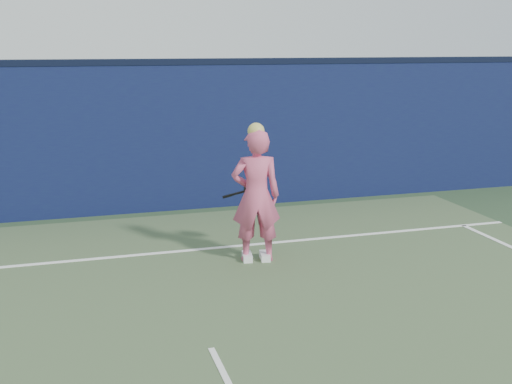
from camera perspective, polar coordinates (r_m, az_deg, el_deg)
name	(u,v)px	position (r m, az deg, el deg)	size (l,w,h in m)	color
backstop_wall	(140,139)	(11.19, -10.29, 4.63)	(24.00, 0.40, 2.50)	#0D123D
wall_cap	(137,62)	(11.08, -10.57, 11.29)	(24.00, 0.42, 0.10)	black
player	(256,196)	(8.44, 0.00, -0.32)	(0.71, 0.53, 1.86)	#CF5076
racket	(253,190)	(8.85, -0.25, 0.22)	(0.61, 0.21, 0.34)	black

